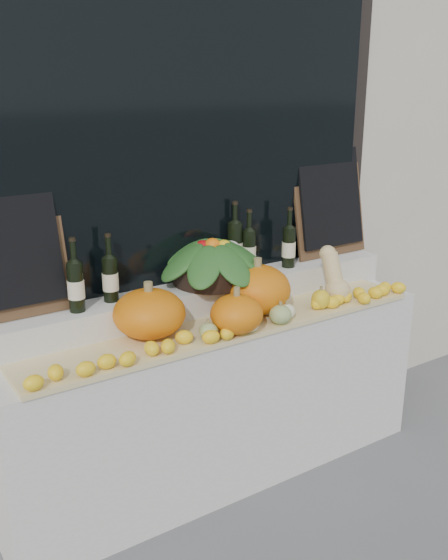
{
  "coord_description": "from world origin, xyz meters",
  "views": [
    {
      "loc": [
        -1.55,
        -0.93,
        2.07
      ],
      "look_at": [
        0.0,
        1.45,
        1.12
      ],
      "focal_mm": 40.0,
      "sensor_mm": 36.0,
      "label": 1
    }
  ],
  "objects_px": {
    "pumpkin_right": "(257,289)",
    "wine_bottle_tall": "(235,247)",
    "pumpkin_left": "(149,313)",
    "produce_bowl": "(213,260)",
    "butternut_squash": "(334,277)"
  },
  "relations": [
    {
      "from": "produce_bowl",
      "to": "pumpkin_right",
      "type": "bearing_deg",
      "value": -54.72
    },
    {
      "from": "butternut_squash",
      "to": "wine_bottle_tall",
      "type": "relative_size",
      "value": 0.73
    },
    {
      "from": "produce_bowl",
      "to": "wine_bottle_tall",
      "type": "distance_m",
      "value": 0.19
    },
    {
      "from": "pumpkin_right",
      "to": "butternut_squash",
      "type": "relative_size",
      "value": 1.18
    },
    {
      "from": "wine_bottle_tall",
      "to": "pumpkin_right",
      "type": "bearing_deg",
      "value": -98.4
    },
    {
      "from": "pumpkin_right",
      "to": "wine_bottle_tall",
      "type": "height_order",
      "value": "wine_bottle_tall"
    },
    {
      "from": "pumpkin_left",
      "to": "produce_bowl",
      "type": "height_order",
      "value": "produce_bowl"
    },
    {
      "from": "pumpkin_left",
      "to": "wine_bottle_tall",
      "type": "relative_size",
      "value": 0.86
    },
    {
      "from": "pumpkin_right",
      "to": "wine_bottle_tall",
      "type": "relative_size",
      "value": 0.86
    },
    {
      "from": "pumpkin_right",
      "to": "wine_bottle_tall",
      "type": "bearing_deg",
      "value": 81.6
    },
    {
      "from": "pumpkin_left",
      "to": "wine_bottle_tall",
      "type": "height_order",
      "value": "wine_bottle_tall"
    },
    {
      "from": "pumpkin_left",
      "to": "butternut_squash",
      "type": "height_order",
      "value": "butternut_squash"
    },
    {
      "from": "pumpkin_right",
      "to": "produce_bowl",
      "type": "bearing_deg",
      "value": 125.28
    },
    {
      "from": "butternut_squash",
      "to": "produce_bowl",
      "type": "height_order",
      "value": "produce_bowl"
    },
    {
      "from": "pumpkin_right",
      "to": "produce_bowl",
      "type": "xyz_separation_m",
      "value": [
        -0.14,
        0.2,
        0.13
      ]
    }
  ]
}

